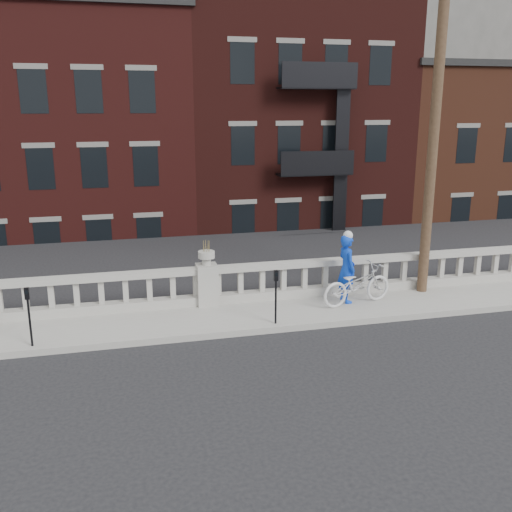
{
  "coord_description": "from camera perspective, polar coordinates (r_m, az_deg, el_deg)",
  "views": [
    {
      "loc": [
        -2.19,
        -10.47,
        5.37
      ],
      "look_at": [
        1.16,
        3.2,
        1.61
      ],
      "focal_mm": 40.0,
      "sensor_mm": 36.0,
      "label": 1
    }
  ],
  "objects": [
    {
      "name": "utility_pole",
      "position": [
        16.38,
        17.54,
        13.82
      ],
      "size": [
        1.6,
        0.28,
        10.0
      ],
      "color": "#422D1E",
      "rests_on": "sidewalk"
    },
    {
      "name": "sidewalk",
      "position": [
        14.64,
        -4.27,
        -6.3
      ],
      "size": [
        32.0,
        2.2,
        0.15
      ],
      "primitive_type": "cube",
      "color": "#99958D",
      "rests_on": "ground"
    },
    {
      "name": "parking_meter_b",
      "position": [
        13.51,
        -21.79,
        -5.05
      ],
      "size": [
        0.1,
        0.09,
        1.36
      ],
      "color": "black",
      "rests_on": "sidewalk"
    },
    {
      "name": "planter_pedestal",
      "position": [
        15.28,
        -4.92,
        -2.39
      ],
      "size": [
        0.55,
        0.55,
        1.76
      ],
      "color": "#99958D",
      "rests_on": "sidewalk"
    },
    {
      "name": "parking_meter_c",
      "position": [
        13.83,
        2.0,
        -3.49
      ],
      "size": [
        0.1,
        0.09,
        1.36
      ],
      "color": "black",
      "rests_on": "sidewalk"
    },
    {
      "name": "lower_level",
      "position": [
        33.74,
        -9.21,
        10.1
      ],
      "size": [
        80.0,
        44.0,
        20.8
      ],
      "color": "#605E59",
      "rests_on": "ground"
    },
    {
      "name": "balustrade",
      "position": [
        15.33,
        -4.91,
        -3.07
      ],
      "size": [
        28.0,
        0.34,
        1.03
      ],
      "color": "#99958D",
      "rests_on": "sidewalk"
    },
    {
      "name": "cyclist",
      "position": [
        15.55,
        9.05,
        -1.24
      ],
      "size": [
        0.5,
        0.72,
        1.86
      ],
      "primitive_type": "imported",
      "rotation": [
        0.0,
        0.0,
        1.66
      ],
      "color": "#0D3AC8",
      "rests_on": "sidewalk"
    },
    {
      "name": "bicycle",
      "position": [
        15.52,
        10.05,
        -2.8
      ],
      "size": [
        2.19,
        1.15,
        1.1
      ],
      "primitive_type": "imported",
      "rotation": [
        0.0,
        0.0,
        1.78
      ],
      "color": "silver",
      "rests_on": "sidewalk"
    },
    {
      "name": "ground",
      "position": [
        11.97,
        -1.8,
        -11.71
      ],
      "size": [
        120.0,
        120.0,
        0.0
      ],
      "primitive_type": "plane",
      "color": "black",
      "rests_on": "ground"
    }
  ]
}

